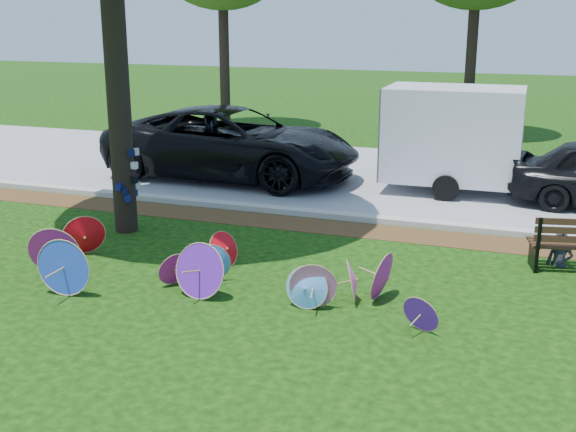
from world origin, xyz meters
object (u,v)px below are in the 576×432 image
Objects in this scene: person_left at (562,232)px; parasol_pile at (194,265)px; black_van at (232,143)px; cargo_trailer at (453,134)px.

parasol_pile is at bearing -139.66° from person_left.
parasol_pile is 6.13m from person_left.
person_left is (7.95, -4.32, -0.31)m from black_van.
black_van is 5.51× the size of person_left.
parasol_pile is 7.81m from black_van.
black_van reaches higher than parasol_pile.
person_left is at bearing 29.54° from parasol_pile.
cargo_trailer is 2.62× the size of person_left.
cargo_trailer is (5.50, 0.44, 0.48)m from black_van.
cargo_trailer is at bearing 128.06° from person_left.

